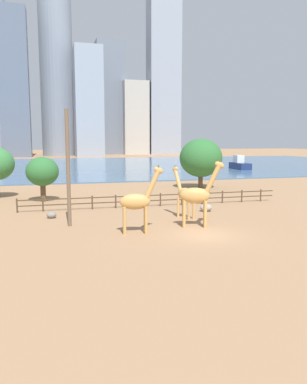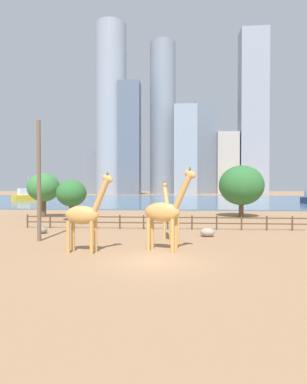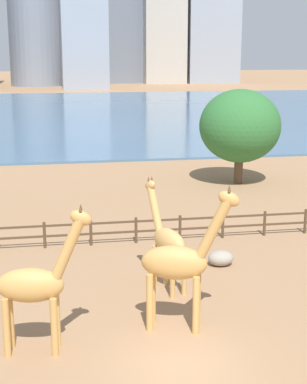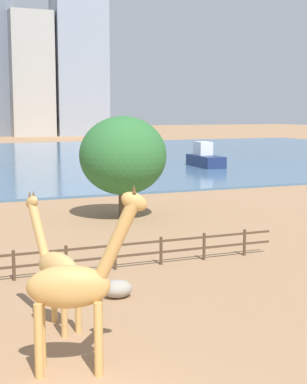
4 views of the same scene
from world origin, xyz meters
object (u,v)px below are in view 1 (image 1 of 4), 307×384
Objects in this scene: giraffe_companion at (138,201)px; boulder_near_fence at (51,215)px; tree_left_large at (42,172)px; giraffe_young at (185,193)px; utility_pole at (68,169)px; giraffe_tall at (197,195)px; boat_ferry at (240,164)px; boulder_by_pole at (206,208)px; tree_center_broad at (201,158)px.

boulder_near_fence is (-5.80, 7.00, -1.99)m from giraffe_companion.
boulder_near_fence is 0.17× the size of tree_left_large.
utility_pole is (-9.48, -0.64, 2.30)m from giraffe_young.
giraffe_young reaches higher than boulder_near_fence.
giraffe_young is at bearing 48.59° from giraffe_companion.
giraffe_young is at bearing -14.48° from boulder_near_fence.
giraffe_companion is at bearing -68.00° from tree_left_large.
utility_pole reaches higher than giraffe_companion.
boulder_near_fence is (-10.55, 6.22, -2.13)m from giraffe_tall.
tree_left_large is (-6.60, 16.33, 0.92)m from giraffe_companion.
boat_ferry is (39.95, 47.90, -3.12)m from utility_pole.
giraffe_companion is at bearing -140.97° from boulder_by_pole.
giraffe_tall is 4.47× the size of boulder_by_pole.
giraffe_tall is at bearing -113.07° from tree_center_broad.
giraffe_companion is (-4.75, -0.78, -0.14)m from giraffe_tall.
tree_center_broad is (13.98, 22.46, 1.88)m from giraffe_companion.
giraffe_young is 4.03m from boulder_by_pole.
utility_pole reaches higher than giraffe_young.
boat_ferry reaches higher than boulder_by_pole.
giraffe_young is 56.23m from boat_ferry.
tree_center_broad reaches higher than giraffe_young.
giraffe_young is (0.27, 3.43, -0.34)m from giraffe_tall.
giraffe_tall is at bearing 17.92° from giraffe_companion.
tree_center_broad is at bearing 85.51° from giraffe_tall.
utility_pole reaches higher than boulder_near_fence.
boulder_by_pole is at bearing -2.43° from boulder_near_fence.
giraffe_companion is at bearing -152.13° from giraffe_tall.
giraffe_companion is at bearing -30.35° from boat_ferry.
tree_left_large is 0.66× the size of boat_ferry.
utility_pole is at bearing 73.08° from giraffe_young.
tree_left_large is at bearing 94.88° from boulder_near_fence.
boulder_near_fence is 13.73m from boulder_by_pole.
utility_pole is at bearing -80.53° from tree_left_large.
boulder_near_fence is 0.12× the size of tree_center_broad.
tree_center_broad is 36.21m from boat_ferry.
utility_pole reaches higher than tree_left_large.
tree_left_large is at bearing -45.91° from boat_ferry.
boulder_by_pole is (7.91, 6.41, -1.92)m from giraffe_companion.
tree_left_large reaches higher than giraffe_young.
tree_center_broad is (18.45, 18.89, -0.22)m from utility_pole.
giraffe_companion reaches higher than boulder_near_fence.
boulder_by_pole is (13.71, -0.58, 0.07)m from boulder_near_fence.
utility_pole is at bearing 150.05° from giraffe_companion.
utility_pole reaches higher than boulder_by_pole.
giraffe_tall is 6.38× the size of boulder_near_fence.
tree_center_broad is (8.97, 18.26, 2.08)m from giraffe_young.
utility_pole is (-9.22, 2.79, 1.96)m from giraffe_tall.
utility_pole is at bearing -134.32° from tree_center_broad.
boulder_by_pole is 17.57m from tree_center_broad.
giraffe_tall is at bearing -27.00° from boat_ferry.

